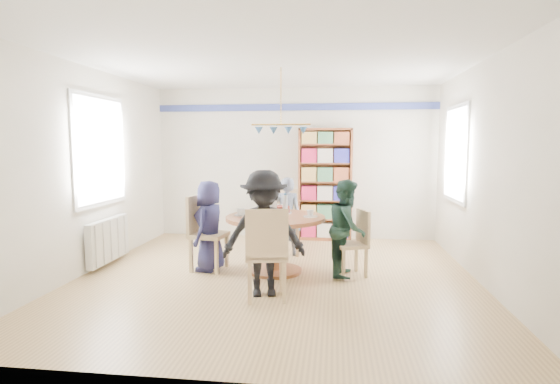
% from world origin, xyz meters
% --- Properties ---
extents(ground, '(5.00, 5.00, 0.00)m').
position_xyz_m(ground, '(0.00, 0.00, 0.00)').
color(ground, tan).
extents(room_shell, '(5.00, 5.00, 5.00)m').
position_xyz_m(room_shell, '(-0.26, 0.87, 1.65)').
color(room_shell, white).
rests_on(room_shell, ground).
extents(radiator, '(0.12, 1.00, 0.60)m').
position_xyz_m(radiator, '(-2.42, 0.30, 0.35)').
color(radiator, silver).
rests_on(radiator, ground).
extents(dining_table, '(1.30, 1.30, 0.75)m').
position_xyz_m(dining_table, '(-0.04, 0.23, 0.56)').
color(dining_table, '#945330').
rests_on(dining_table, ground).
extents(chair_left, '(0.50, 0.50, 1.01)m').
position_xyz_m(chair_left, '(-1.02, 0.24, 0.55)').
color(chair_left, tan).
rests_on(chair_left, ground).
extents(chair_right, '(0.48, 0.48, 0.85)m').
position_xyz_m(chair_right, '(1.00, 0.22, 0.47)').
color(chair_right, tan).
rests_on(chair_right, ground).
extents(chair_far, '(0.51, 0.51, 0.99)m').
position_xyz_m(chair_far, '(-0.04, 1.28, 0.54)').
color(chair_far, tan).
rests_on(chair_far, ground).
extents(chair_near, '(0.53, 0.53, 1.02)m').
position_xyz_m(chair_near, '(0.01, -0.85, 0.56)').
color(chair_near, tan).
rests_on(chair_near, ground).
extents(person_left, '(0.47, 0.64, 1.21)m').
position_xyz_m(person_left, '(-0.93, 0.21, 0.60)').
color(person_left, '#1C1C3E').
rests_on(person_left, ground).
extents(person_right, '(0.53, 0.65, 1.24)m').
position_xyz_m(person_right, '(0.89, 0.20, 0.62)').
color(person_right, '#183026').
rests_on(person_right, ground).
extents(person_far, '(0.48, 0.35, 1.20)m').
position_xyz_m(person_far, '(0.01, 1.14, 0.60)').
color(person_far, gray).
rests_on(person_far, ground).
extents(person_near, '(1.00, 0.71, 1.40)m').
position_xyz_m(person_near, '(-0.04, -0.68, 0.70)').
color(person_near, black).
rests_on(person_near, ground).
extents(bookshelf, '(0.94, 0.28, 1.97)m').
position_xyz_m(bookshelf, '(0.56, 2.34, 0.97)').
color(bookshelf, brown).
rests_on(bookshelf, ground).
extents(tableware, '(1.10, 1.10, 0.29)m').
position_xyz_m(tableware, '(-0.06, 0.25, 0.81)').
color(tableware, white).
rests_on(tableware, dining_table).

